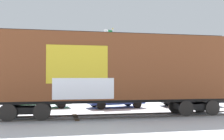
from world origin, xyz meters
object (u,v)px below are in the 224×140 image
flagpole (111,55)px  parked_car_black (189,96)px  parked_car_green (38,97)px  parked_car_blue (115,96)px  freight_car (115,69)px

flagpole → parked_car_black: size_ratio=1.53×
parked_car_green → parked_car_blue: bearing=-6.4°
parked_car_blue → parked_car_green: bearing=173.6°
freight_car → parked_car_black: 8.64m
parked_car_blue → parked_car_black: (6.04, 0.20, -0.06)m
freight_car → flagpole: bearing=81.8°
parked_car_black → parked_car_blue: bearing=-178.1°
parked_car_green → parked_car_black: size_ratio=0.99×
parked_car_green → parked_car_black: 11.73m
freight_car → parked_car_blue: freight_car is taller
flagpole → parked_car_green: size_ratio=1.55×
flagpole → freight_car: bearing=-98.2°
flagpole → parked_car_black: (5.07, -7.36, -3.78)m
parked_car_green → parked_car_black: parked_car_black is taller
flagpole → parked_car_blue: (-0.97, -7.55, -3.72)m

